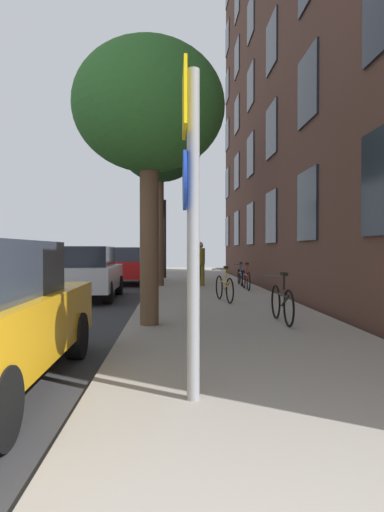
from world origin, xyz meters
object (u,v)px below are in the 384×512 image
at_px(car_1, 86,272).
at_px(car_3, 135,261).
at_px(bicycle_1, 224,287).
at_px(pedestrian_0, 200,261).
at_px(pedestrian_1, 201,259).
at_px(bicycle_3, 240,276).
at_px(bicycle_0, 282,303).
at_px(bicycle_2, 246,279).
at_px(tree_near, 149,110).
at_px(sign_post, 191,205).
at_px(tree_far, 160,147).
at_px(car_2, 126,265).
at_px(traffic_light, 163,225).

xyz_separation_m(car_1, car_3, (0.32, 14.25, -0.00)).
xyz_separation_m(bicycle_1, pedestrian_0, (-0.33, 5.18, 0.61)).
bearing_deg(pedestrian_1, bicycle_3, -65.75).
bearing_deg(bicycle_1, bicycle_0, -78.88).
bearing_deg(bicycle_2, tree_near, -113.24).
xyz_separation_m(sign_post, bicycle_2, (2.45, 11.25, -1.46)).
relative_size(tree_far, car_3, 1.65).
xyz_separation_m(sign_post, car_3, (-2.49, 23.71, -1.11)).
bearing_deg(car_1, car_2, 84.21).
xyz_separation_m(traffic_light, tree_near, (0.02, -13.76, 1.36)).
xyz_separation_m(bicycle_3, car_3, (-5.03, 10.57, 0.36)).
bearing_deg(bicycle_1, sign_post, -99.17).
bearing_deg(bicycle_2, car_2, 138.65).
distance_m(bicycle_1, car_2, 8.32).
relative_size(sign_post, car_3, 0.75).
xyz_separation_m(bicycle_2, pedestrian_0, (-1.53, 1.72, 0.61)).
relative_size(sign_post, traffic_light, 0.79).
relative_size(sign_post, car_1, 0.76).
bearing_deg(car_3, car_2, -88.08).
relative_size(tree_far, bicycle_0, 4.07).
xyz_separation_m(pedestrian_1, car_3, (-3.66, 7.53, -0.26)).
xyz_separation_m(bicycle_2, car_1, (-5.25, -1.79, 0.35)).
xyz_separation_m(tree_near, bicycle_0, (2.55, 0.11, -3.65)).
height_order(pedestrian_0, car_3, pedestrian_0).
bearing_deg(tree_near, bicycle_1, 62.98).
height_order(bicycle_1, pedestrian_1, pedestrian_1).
relative_size(sign_post, tree_near, 0.59).
bearing_deg(bicycle_3, bicycle_1, -103.46).
relative_size(bicycle_0, bicycle_3, 0.99).
relative_size(traffic_light, pedestrian_0, 2.27).
bearing_deg(car_3, bicycle_0, -77.15).
distance_m(traffic_light, car_3, 6.40).
distance_m(bicycle_0, car_3, 19.96).
distance_m(bicycle_0, pedestrian_1, 11.97).
relative_size(sign_post, bicycle_3, 1.84).
xyz_separation_m(sign_post, car_1, (-2.80, 9.47, -1.11)).
distance_m(sign_post, pedestrian_1, 16.25).
relative_size(tree_near, bicycle_0, 3.15).
height_order(bicycle_0, bicycle_3, bicycle_0).
xyz_separation_m(tree_far, car_3, (-1.87, 10.65, -4.70)).
bearing_deg(traffic_light, pedestrian_0, -72.64).
height_order(sign_post, tree_far, tree_far).
distance_m(sign_post, tree_near, 4.73).
bearing_deg(bicycle_2, bicycle_1, -109.01).
bearing_deg(pedestrian_0, car_1, -136.72).
xyz_separation_m(pedestrian_0, car_1, (-3.73, -3.51, -0.26)).
distance_m(tree_far, bicycle_3, 5.97).
xyz_separation_m(sign_post, tree_far, (-0.62, 13.06, 3.59)).
xyz_separation_m(bicycle_1, car_3, (-3.74, 15.92, 0.34)).
distance_m(pedestrian_1, car_2, 3.49).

